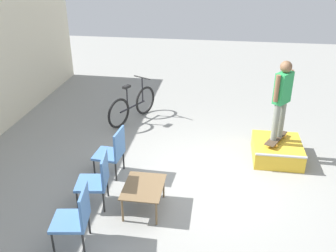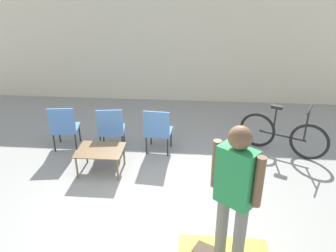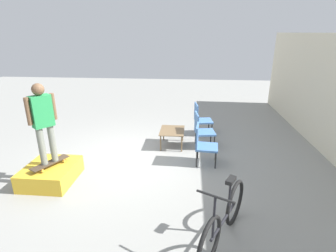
{
  "view_description": "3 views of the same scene",
  "coord_description": "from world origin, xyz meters",
  "px_view_note": "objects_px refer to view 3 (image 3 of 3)",
  "views": [
    {
      "loc": [
        -6.0,
        -0.1,
        4.09
      ],
      "look_at": [
        0.33,
        0.83,
        1.0
      ],
      "focal_mm": 40.0,
      "sensor_mm": 36.0,
      "label": 1
    },
    {
      "loc": [
        0.75,
        -4.08,
        3.37
      ],
      "look_at": [
        0.35,
        0.71,
        1.14
      ],
      "focal_mm": 35.0,
      "sensor_mm": 36.0,
      "label": 2
    },
    {
      "loc": [
        5.82,
        1.54,
        3.01
      ],
      "look_at": [
        0.33,
        1.06,
        1.03
      ],
      "focal_mm": 28.0,
      "sensor_mm": 36.0,
      "label": 3
    }
  ],
  "objects_px": {
    "person_skater": "(43,118)",
    "patio_chair_right": "(203,143)",
    "coffee_table": "(172,132)",
    "bicycle": "(223,219)",
    "skate_ramp_box": "(51,173)",
    "patio_chair_left": "(201,118)",
    "patio_chair_center": "(202,129)",
    "skateboard_on_ramp": "(50,163)"
  },
  "relations": [
    {
      "from": "skateboard_on_ramp",
      "to": "patio_chair_right",
      "type": "bearing_deg",
      "value": 136.68
    },
    {
      "from": "bicycle",
      "to": "patio_chair_left",
      "type": "bearing_deg",
      "value": -150.34
    },
    {
      "from": "person_skater",
      "to": "bicycle",
      "type": "height_order",
      "value": "person_skater"
    },
    {
      "from": "patio_chair_left",
      "to": "patio_chair_right",
      "type": "distance_m",
      "value": 1.95
    },
    {
      "from": "patio_chair_left",
      "to": "patio_chair_right",
      "type": "height_order",
      "value": "same"
    },
    {
      "from": "skate_ramp_box",
      "to": "skateboard_on_ramp",
      "type": "xyz_separation_m",
      "value": [
        0.04,
        0.05,
        0.27
      ]
    },
    {
      "from": "coffee_table",
      "to": "patio_chair_right",
      "type": "relative_size",
      "value": 0.87
    },
    {
      "from": "coffee_table",
      "to": "patio_chair_right",
      "type": "bearing_deg",
      "value": 39.35
    },
    {
      "from": "skate_ramp_box",
      "to": "person_skater",
      "type": "xyz_separation_m",
      "value": [
        0.04,
        0.05,
        1.24
      ]
    },
    {
      "from": "person_skater",
      "to": "patio_chair_right",
      "type": "bearing_deg",
      "value": 147.27
    },
    {
      "from": "person_skater",
      "to": "bicycle",
      "type": "bearing_deg",
      "value": 105.35
    },
    {
      "from": "person_skater",
      "to": "coffee_table",
      "type": "relative_size",
      "value": 1.95
    },
    {
      "from": "skateboard_on_ramp",
      "to": "bicycle",
      "type": "relative_size",
      "value": 0.5
    },
    {
      "from": "person_skater",
      "to": "bicycle",
      "type": "xyz_separation_m",
      "value": [
        1.4,
        3.41,
        -1.03
      ]
    },
    {
      "from": "patio_chair_right",
      "to": "patio_chair_left",
      "type": "bearing_deg",
      "value": 4.74
    },
    {
      "from": "skate_ramp_box",
      "to": "bicycle",
      "type": "xyz_separation_m",
      "value": [
        1.43,
        3.45,
        0.22
      ]
    },
    {
      "from": "person_skater",
      "to": "patio_chair_center",
      "type": "height_order",
      "value": "person_skater"
    },
    {
      "from": "skate_ramp_box",
      "to": "coffee_table",
      "type": "xyz_separation_m",
      "value": [
        -2.08,
        2.44,
        0.22
      ]
    },
    {
      "from": "skate_ramp_box",
      "to": "bicycle",
      "type": "distance_m",
      "value": 3.75
    },
    {
      "from": "patio_chair_right",
      "to": "person_skater",
      "type": "bearing_deg",
      "value": 114.4
    },
    {
      "from": "skateboard_on_ramp",
      "to": "patio_chair_left",
      "type": "relative_size",
      "value": 0.84
    },
    {
      "from": "bicycle",
      "to": "skate_ramp_box",
      "type": "bearing_deg",
      "value": -85.62
    },
    {
      "from": "patio_chair_right",
      "to": "skate_ramp_box",
      "type": "bearing_deg",
      "value": 113.56
    },
    {
      "from": "patio_chair_left",
      "to": "patio_chair_center",
      "type": "distance_m",
      "value": 0.99
    },
    {
      "from": "skateboard_on_ramp",
      "to": "patio_chair_center",
      "type": "height_order",
      "value": "patio_chair_center"
    },
    {
      "from": "person_skater",
      "to": "patio_chair_right",
      "type": "height_order",
      "value": "person_skater"
    },
    {
      "from": "skate_ramp_box",
      "to": "patio_chair_left",
      "type": "bearing_deg",
      "value": 133.3
    },
    {
      "from": "coffee_table",
      "to": "bicycle",
      "type": "bearing_deg",
      "value": 16.16
    },
    {
      "from": "patio_chair_right",
      "to": "bicycle",
      "type": "bearing_deg",
      "value": -170.37
    },
    {
      "from": "person_skater",
      "to": "coffee_table",
      "type": "distance_m",
      "value": 3.35
    },
    {
      "from": "patio_chair_right",
      "to": "skateboard_on_ramp",
      "type": "bearing_deg",
      "value": 114.4
    },
    {
      "from": "patio_chair_left",
      "to": "patio_chair_center",
      "type": "xyz_separation_m",
      "value": [
        0.99,
        -0.0,
        0.0
      ]
    },
    {
      "from": "person_skater",
      "to": "patio_chair_right",
      "type": "relative_size",
      "value": 1.7
    },
    {
      "from": "patio_chair_left",
      "to": "bicycle",
      "type": "distance_m",
      "value": 4.49
    },
    {
      "from": "patio_chair_left",
      "to": "patio_chair_right",
      "type": "bearing_deg",
      "value": 171.44
    },
    {
      "from": "patio_chair_left",
      "to": "patio_chair_center",
      "type": "relative_size",
      "value": 1.0
    },
    {
      "from": "skate_ramp_box",
      "to": "skateboard_on_ramp",
      "type": "height_order",
      "value": "skateboard_on_ramp"
    },
    {
      "from": "skate_ramp_box",
      "to": "bicycle",
      "type": "height_order",
      "value": "bicycle"
    },
    {
      "from": "skate_ramp_box",
      "to": "person_skater",
      "type": "bearing_deg",
      "value": 50.73
    },
    {
      "from": "bicycle",
      "to": "person_skater",
      "type": "bearing_deg",
      "value": -85.36
    },
    {
      "from": "coffee_table",
      "to": "patio_chair_center",
      "type": "xyz_separation_m",
      "value": [
        0.01,
        0.8,
        0.12
      ]
    },
    {
      "from": "skate_ramp_box",
      "to": "skateboard_on_ramp",
      "type": "relative_size",
      "value": 1.38
    }
  ]
}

